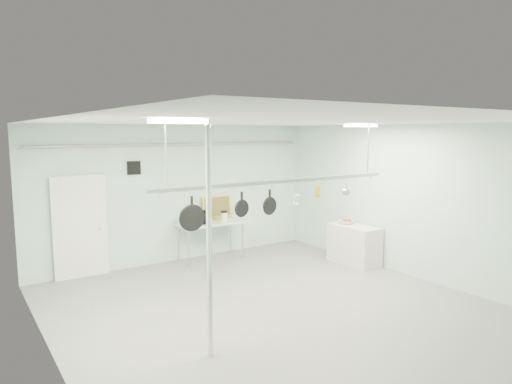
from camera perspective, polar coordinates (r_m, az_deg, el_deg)
floor at (r=7.96m, az=3.34°, el=-14.90°), size 8.00×8.00×0.00m
ceiling at (r=7.36m, az=3.53°, el=8.71°), size 7.00×8.00×0.02m
back_wall at (r=10.89m, az=-9.48°, el=-0.15°), size 7.00×0.02×3.20m
right_wall at (r=9.99m, az=19.50°, el=-1.17°), size 0.02×8.00×3.20m
door at (r=10.21m, az=-21.12°, el=-4.21°), size 1.10×0.10×2.20m
wall_vent at (r=10.40m, az=-15.02°, el=2.93°), size 0.30×0.04×0.30m
conduit_pipe at (r=10.72m, az=-9.41°, el=5.90°), size 6.60×0.07×0.07m
chrome_pole at (r=6.10m, az=-5.88°, el=-6.13°), size 0.08×0.08×3.20m
prep_table at (r=10.94m, az=-5.67°, el=-4.13°), size 1.60×0.70×0.91m
side_cabinet at (r=10.84m, az=12.16°, el=-6.45°), size 0.60×1.20×0.90m
pot_rack at (r=7.76m, az=3.29°, el=1.55°), size 4.80×0.06×1.00m
light_panel_left at (r=5.53m, az=-9.71°, el=8.70°), size 0.65×0.30×0.05m
light_panel_right at (r=9.43m, az=12.98°, el=8.09°), size 0.65×0.30×0.05m
microwave at (r=10.73m, az=-7.24°, el=-3.21°), size 0.59×0.46×0.29m
coffee_canister at (r=11.01m, az=-4.00°, el=-3.11°), size 0.16×0.16×0.21m
painting_large at (r=11.30m, az=-4.90°, el=-1.88°), size 0.78×0.16×0.58m
painting_small at (r=11.44m, az=-3.85°, el=-2.59°), size 0.30×0.09×0.25m
fruit_bowl at (r=10.89m, az=11.21°, el=-3.70°), size 0.46×0.46×0.09m
skillet_left at (r=6.93m, az=-8.01°, el=-2.71°), size 0.41×0.10×0.54m
skillet_mid at (r=7.34m, az=-1.80°, el=-1.46°), size 0.29×0.10×0.39m
skillet_right at (r=7.66m, az=1.72°, el=-1.22°), size 0.31×0.11×0.43m
whisk at (r=8.00m, az=5.08°, el=-0.56°), size 0.22×0.22×0.34m
grater at (r=8.31m, az=7.71°, el=0.07°), size 0.10×0.06×0.24m
saucepan at (r=8.80m, az=11.19°, el=0.41°), size 0.13×0.09×0.23m
fruit_cluster at (r=10.88m, az=11.21°, el=-3.50°), size 0.24×0.24×0.09m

